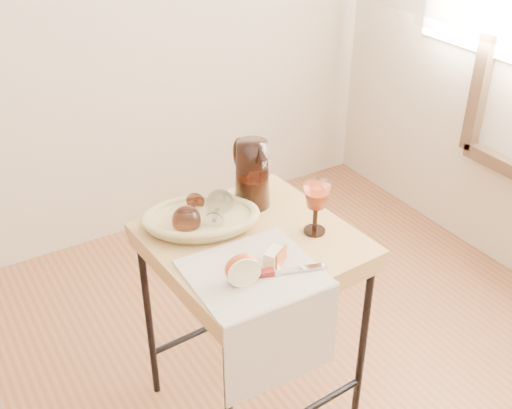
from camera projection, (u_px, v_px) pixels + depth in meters
side_table at (253, 328)px, 1.96m from camera, size 0.58×0.58×0.70m
tea_towel at (253, 273)px, 1.63m from camera, size 0.34×0.31×0.01m
bread_basket at (201, 220)px, 1.81m from camera, size 0.36×0.31×0.04m
goblet_lying_a at (190, 212)px, 1.79m from camera, size 0.15×0.16×0.08m
goblet_lying_b at (217, 210)px, 1.80m from camera, size 0.15×0.15×0.08m
pitcher at (252, 174)px, 1.88m from camera, size 0.16×0.23×0.25m
wine_goblet at (316, 208)px, 1.76m from camera, size 0.08×0.08×0.16m
apple_half at (242, 268)px, 1.57m from camera, size 0.10×0.07×0.09m
apple_wedge at (273, 256)px, 1.65m from camera, size 0.07×0.06×0.04m
table_knife at (280, 270)px, 1.62m from camera, size 0.23×0.10×0.02m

